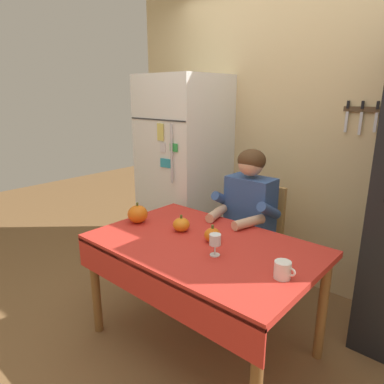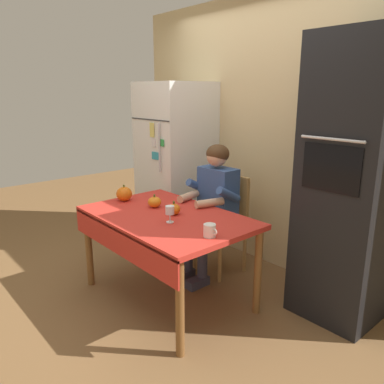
# 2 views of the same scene
# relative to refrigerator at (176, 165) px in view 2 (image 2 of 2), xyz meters

# --- Properties ---
(ground_plane) EXTENTS (10.00, 10.00, 0.00)m
(ground_plane) POSITION_rel_refrigerator_xyz_m (0.95, -0.96, -0.90)
(ground_plane) COLOR brown
(ground_plane) RESTS_ON ground
(back_wall_assembly) EXTENTS (3.70, 0.13, 2.60)m
(back_wall_assembly) POSITION_rel_refrigerator_xyz_m (1.00, 0.39, 0.40)
(back_wall_assembly) COLOR #D1B784
(back_wall_assembly) RESTS_ON ground
(refrigerator) EXTENTS (0.68, 0.71, 1.80)m
(refrigerator) POSITION_rel_refrigerator_xyz_m (0.00, 0.00, 0.00)
(refrigerator) COLOR white
(refrigerator) RESTS_ON ground
(wall_oven) EXTENTS (0.60, 0.64, 2.10)m
(wall_oven) POSITION_rel_refrigerator_xyz_m (2.00, 0.04, 0.15)
(wall_oven) COLOR black
(wall_oven) RESTS_ON ground
(dining_table) EXTENTS (1.40, 0.90, 0.74)m
(dining_table) POSITION_rel_refrigerator_xyz_m (0.95, -0.88, -0.24)
(dining_table) COLOR brown
(dining_table) RESTS_ON ground
(chair_behind_person) EXTENTS (0.40, 0.40, 0.93)m
(chair_behind_person) POSITION_rel_refrigerator_xyz_m (0.88, -0.09, -0.39)
(chair_behind_person) COLOR tan
(chair_behind_person) RESTS_ON ground
(seated_person) EXTENTS (0.47, 0.55, 1.25)m
(seated_person) POSITION_rel_refrigerator_xyz_m (0.88, -0.28, -0.16)
(seated_person) COLOR #38384C
(seated_person) RESTS_ON ground
(coffee_mug) EXTENTS (0.11, 0.09, 0.09)m
(coffee_mug) POSITION_rel_refrigerator_xyz_m (1.52, -0.93, -0.12)
(coffee_mug) COLOR white
(coffee_mug) RESTS_ON dining_table
(wine_glass) EXTENTS (0.07, 0.07, 0.13)m
(wine_glass) POSITION_rel_refrigerator_xyz_m (1.11, -0.95, -0.07)
(wine_glass) COLOR white
(wine_glass) RESTS_ON dining_table
(pumpkin_large) EXTENTS (0.10, 0.10, 0.11)m
(pumpkin_large) POSITION_rel_refrigerator_xyz_m (0.98, -0.81, -0.12)
(pumpkin_large) COLOR orange
(pumpkin_large) RESTS_ON dining_table
(pumpkin_medium) EXTENTS (0.14, 0.14, 0.15)m
(pumpkin_medium) POSITION_rel_refrigerator_xyz_m (0.37, -0.90, -0.10)
(pumpkin_medium) COLOR orange
(pumpkin_medium) RESTS_ON dining_table
(pumpkin_small) EXTENTS (0.12, 0.12, 0.11)m
(pumpkin_small) POSITION_rel_refrigerator_xyz_m (0.72, -0.81, -0.11)
(pumpkin_small) COLOR orange
(pumpkin_small) RESTS_ON dining_table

